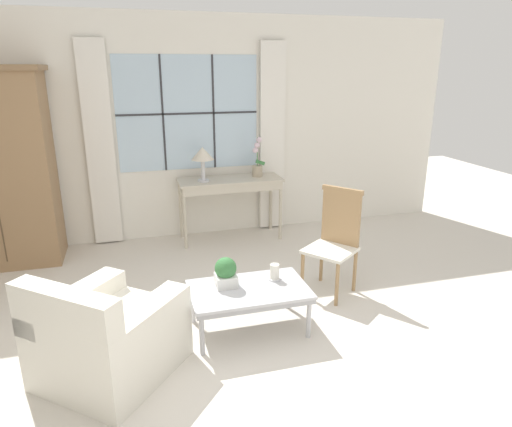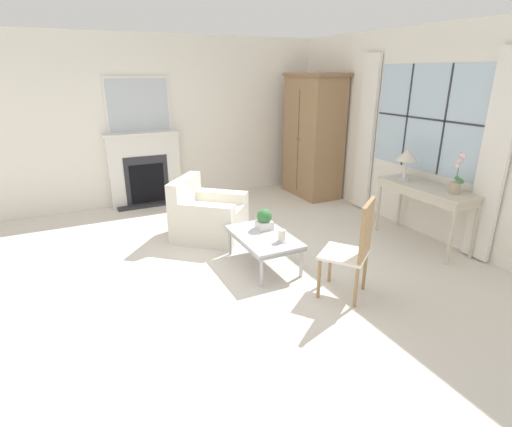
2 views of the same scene
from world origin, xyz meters
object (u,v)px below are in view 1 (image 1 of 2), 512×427
table_lamp (203,155)px  coffee_table (249,293)px  potted_orchid (257,163)px  pillar_candle (275,272)px  potted_plant_small (226,272)px  console_table (230,185)px  side_chair_wooden (336,235)px  armchair_upholstered (108,339)px

table_lamp → coffee_table: table_lamp is taller
potted_orchid → pillar_candle: 2.27m
table_lamp → potted_plant_small: 2.16m
table_lamp → console_table: bearing=9.8°
side_chair_wooden → coffee_table: (-1.02, -0.50, -0.23)m
pillar_candle → side_chair_wooden: bearing=28.0°
armchair_upholstered → pillar_candle: 1.46m
armchair_upholstered → console_table: bearing=59.6°
armchair_upholstered → potted_plant_small: armchair_upholstered is taller
table_lamp → armchair_upholstered: 2.83m
console_table → pillar_candle: bearing=-92.2°
armchair_upholstered → pillar_candle: size_ratio=7.81×
console_table → table_lamp: (-0.35, -0.06, 0.42)m
pillar_candle → potted_plant_small: bearing=-179.8°
armchair_upholstered → side_chair_wooden: 2.32m
table_lamp → armchair_upholstered: bearing=-114.7°
coffee_table → pillar_candle: bearing=20.7°
console_table → potted_orchid: bearing=6.0°
coffee_table → potted_plant_small: size_ratio=3.89×
console_table → coffee_table: 2.27m
console_table → table_lamp: bearing=-170.2°
coffee_table → side_chair_wooden: bearing=26.2°
potted_orchid → coffee_table: 2.45m
table_lamp → pillar_candle: (0.27, -2.06, -0.68)m
armchair_upholstered → side_chair_wooden: (2.16, 0.80, 0.30)m
potted_orchid → potted_plant_small: (-0.89, -2.16, -0.47)m
table_lamp → potted_orchid: (0.73, 0.10, -0.15)m
table_lamp → coffee_table: bearing=-89.8°
coffee_table → potted_plant_small: bearing=151.0°
coffee_table → table_lamp: bearing=90.2°
console_table → potted_plant_small: size_ratio=5.16×
armchair_upholstered → potted_plant_small: bearing=22.3°
side_chair_wooden → potted_plant_small: 1.27m
console_table → potted_plant_small: 2.19m
table_lamp → side_chair_wooden: table_lamp is taller
console_table → table_lamp: 0.55m
pillar_candle → armchair_upholstered: bearing=-164.2°
console_table → table_lamp: size_ratio=3.05×
console_table → coffee_table: size_ratio=1.33×
table_lamp → pillar_candle: table_lamp is taller
console_table → armchair_upholstered: 2.95m
potted_orchid → coffee_table: bearing=-107.6°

